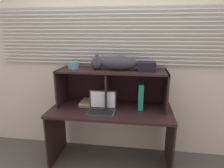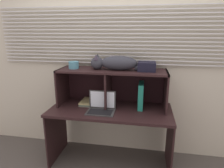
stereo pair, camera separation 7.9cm
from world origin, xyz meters
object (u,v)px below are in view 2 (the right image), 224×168
Objects in this scene: book_stack at (88,102)px; storage_box at (147,67)px; cat at (115,63)px; binder_upright at (141,95)px; small_basket at (74,65)px; laptop at (101,107)px.

storage_box reaches higher than book_stack.
cat is 2.74× the size of book_stack.
small_basket is at bearing 180.00° from binder_upright.
binder_upright is at bearing 0.00° from small_basket.
small_basket is at bearing 180.00° from cat.
book_stack is 0.85m from storage_box.
cat is 2.30× the size of laptop.
cat is at bearing -0.17° from book_stack.
binder_upright reaches higher than laptop.
binder_upright is at bearing -0.09° from book_stack.
cat reaches higher than small_basket.
book_stack is at bearing 179.92° from storage_box.
book_stack is at bearing 179.83° from cat.
laptop is at bearing -155.68° from binder_upright.
cat is at bearing -0.00° from small_basket.
book_stack is (-0.34, 0.00, -0.50)m from cat.
binder_upright is 1.52× the size of storage_box.
small_basket is at bearing -179.65° from book_stack.
small_basket reaches higher than book_stack.
binder_upright is at bearing 0.00° from cat.
binder_upright is (0.44, 0.20, 0.10)m from laptop.
cat is at bearing -180.00° from binder_upright.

